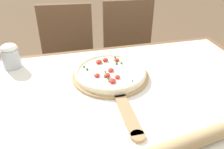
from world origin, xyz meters
name	(u,v)px	position (x,y,z in m)	size (l,w,h in m)	color
dining_table	(128,111)	(0.00, 0.00, 0.64)	(1.33, 0.89, 0.75)	brown
towel_cloth	(129,91)	(0.00, 0.00, 0.75)	(1.25, 0.81, 0.00)	white
pizza_peel	(112,79)	(-0.05, 0.09, 0.76)	(0.35, 0.58, 0.01)	tan
pizza	(110,72)	(-0.05, 0.12, 0.78)	(0.32, 0.32, 0.03)	beige
rolling_pin	(172,149)	(0.02, -0.35, 0.78)	(0.49, 0.12, 0.05)	tan
chair_left	(68,59)	(-0.21, 0.80, 0.52)	(0.44, 0.44, 0.89)	brown
chair_right	(129,52)	(0.26, 0.80, 0.52)	(0.43, 0.43, 0.89)	brown
flour_cup	(11,56)	(-0.49, 0.32, 0.81)	(0.08, 0.08, 0.12)	#B2B7BC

